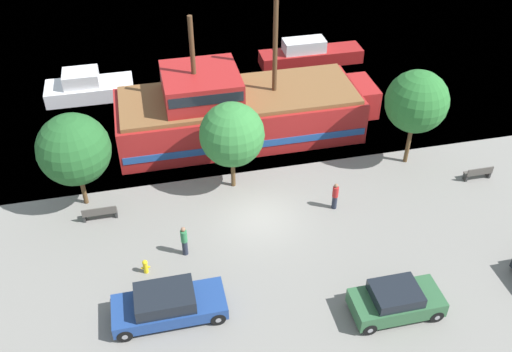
{
  "coord_description": "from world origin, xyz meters",
  "views": [
    {
      "loc": [
        -5.04,
        -21.58,
        20.08
      ],
      "look_at": [
        0.25,
        2.0,
        1.2
      ],
      "focal_mm": 40.0,
      "sensor_mm": 36.0,
      "label": 1
    }
  ],
  "objects_px": {
    "pirate_ship": "(237,111)",
    "moored_boat_dockside": "(88,87)",
    "bench_promenade_west": "(478,173)",
    "moored_boat_outer": "(309,54)",
    "fire_hydrant": "(145,266)",
    "pedestrian_walking_far": "(335,196)",
    "parked_car_curb_mid": "(396,301)",
    "pedestrian_walking_near": "(184,241)",
    "parked_car_curb_front": "(168,304)",
    "bench_promenade_east": "(100,213)"
  },
  "relations": [
    {
      "from": "bench_promenade_east",
      "to": "pedestrian_walking_near",
      "type": "distance_m",
      "value": 5.3
    },
    {
      "from": "bench_promenade_east",
      "to": "bench_promenade_west",
      "type": "xyz_separation_m",
      "value": [
        20.9,
        -1.22,
        -0.01
      ]
    },
    {
      "from": "moored_boat_dockside",
      "to": "pedestrian_walking_near",
      "type": "relative_size",
      "value": 3.42
    },
    {
      "from": "pirate_ship",
      "to": "pedestrian_walking_far",
      "type": "bearing_deg",
      "value": -65.62
    },
    {
      "from": "bench_promenade_west",
      "to": "parked_car_curb_mid",
      "type": "bearing_deg",
      "value": -137.4
    },
    {
      "from": "pirate_ship",
      "to": "moored_boat_outer",
      "type": "height_order",
      "value": "pirate_ship"
    },
    {
      "from": "pirate_ship",
      "to": "parked_car_curb_mid",
      "type": "bearing_deg",
      "value": -75.42
    },
    {
      "from": "moored_boat_dockside",
      "to": "pedestrian_walking_far",
      "type": "xyz_separation_m",
      "value": [
        12.79,
        -14.9,
        0.07
      ]
    },
    {
      "from": "pedestrian_walking_near",
      "to": "parked_car_curb_front",
      "type": "bearing_deg",
      "value": -107.88
    },
    {
      "from": "fire_hydrant",
      "to": "pedestrian_walking_far",
      "type": "height_order",
      "value": "pedestrian_walking_far"
    },
    {
      "from": "pirate_ship",
      "to": "fire_hydrant",
      "type": "xyz_separation_m",
      "value": [
        -6.47,
        -10.5,
        -1.31
      ]
    },
    {
      "from": "pedestrian_walking_near",
      "to": "pedestrian_walking_far",
      "type": "bearing_deg",
      "value": 11.44
    },
    {
      "from": "pedestrian_walking_near",
      "to": "pirate_ship",
      "type": "bearing_deg",
      "value": 65.07
    },
    {
      "from": "moored_boat_outer",
      "to": "parked_car_curb_front",
      "type": "height_order",
      "value": "moored_boat_outer"
    },
    {
      "from": "parked_car_curb_front",
      "to": "pedestrian_walking_near",
      "type": "distance_m",
      "value": 3.75
    },
    {
      "from": "moored_boat_dockside",
      "to": "parked_car_curb_mid",
      "type": "bearing_deg",
      "value": -59.31
    },
    {
      "from": "pirate_ship",
      "to": "bench_promenade_west",
      "type": "height_order",
      "value": "pirate_ship"
    },
    {
      "from": "parked_car_curb_front",
      "to": "pedestrian_walking_far",
      "type": "distance_m",
      "value": 10.67
    },
    {
      "from": "parked_car_curb_front",
      "to": "fire_hydrant",
      "type": "relative_size",
      "value": 6.34
    },
    {
      "from": "moored_boat_outer",
      "to": "parked_car_curb_mid",
      "type": "relative_size",
      "value": 1.99
    },
    {
      "from": "moored_boat_outer",
      "to": "parked_car_curb_front",
      "type": "bearing_deg",
      "value": -120.75
    },
    {
      "from": "parked_car_curb_front",
      "to": "parked_car_curb_mid",
      "type": "relative_size",
      "value": 1.24
    },
    {
      "from": "parked_car_curb_mid",
      "to": "pedestrian_walking_near",
      "type": "bearing_deg",
      "value": 146.89
    },
    {
      "from": "moored_boat_outer",
      "to": "moored_boat_dockside",
      "type": "bearing_deg",
      "value": -174.55
    },
    {
      "from": "pirate_ship",
      "to": "moored_boat_outer",
      "type": "relative_size",
      "value": 2.06
    },
    {
      "from": "pirate_ship",
      "to": "bench_promenade_east",
      "type": "bearing_deg",
      "value": -143.71
    },
    {
      "from": "pirate_ship",
      "to": "bench_promenade_west",
      "type": "xyz_separation_m",
      "value": [
        12.39,
        -7.47,
        -1.29
      ]
    },
    {
      "from": "moored_boat_dockside",
      "to": "fire_hydrant",
      "type": "xyz_separation_m",
      "value": [
        2.68,
        -17.35,
        -0.33
      ]
    },
    {
      "from": "fire_hydrant",
      "to": "bench_promenade_east",
      "type": "bearing_deg",
      "value": 115.74
    },
    {
      "from": "moored_boat_outer",
      "to": "fire_hydrant",
      "type": "xyz_separation_m",
      "value": [
        -13.71,
        -18.91,
        -0.33
      ]
    },
    {
      "from": "pedestrian_walking_far",
      "to": "fire_hydrant",
      "type": "bearing_deg",
      "value": -166.4
    },
    {
      "from": "bench_promenade_east",
      "to": "bench_promenade_west",
      "type": "bearing_deg",
      "value": -3.35
    },
    {
      "from": "bench_promenade_west",
      "to": "moored_boat_dockside",
      "type": "bearing_deg",
      "value": 146.36
    },
    {
      "from": "pirate_ship",
      "to": "moored_boat_dockside",
      "type": "relative_size",
      "value": 2.73
    },
    {
      "from": "moored_boat_outer",
      "to": "parked_car_curb_front",
      "type": "distance_m",
      "value": 25.23
    },
    {
      "from": "pirate_ship",
      "to": "parked_car_curb_front",
      "type": "bearing_deg",
      "value": -113.1
    },
    {
      "from": "moored_boat_dockside",
      "to": "fire_hydrant",
      "type": "bearing_deg",
      "value": -81.22
    },
    {
      "from": "pirate_ship",
      "to": "bench_promenade_west",
      "type": "relative_size",
      "value": 10.31
    },
    {
      "from": "fire_hydrant",
      "to": "pedestrian_walking_far",
      "type": "relative_size",
      "value": 0.47
    },
    {
      "from": "pirate_ship",
      "to": "moored_boat_dockside",
      "type": "distance_m",
      "value": 11.47
    },
    {
      "from": "parked_car_curb_mid",
      "to": "pedestrian_walking_far",
      "type": "height_order",
      "value": "pedestrian_walking_far"
    },
    {
      "from": "pirate_ship",
      "to": "moored_boat_dockside",
      "type": "xyz_separation_m",
      "value": [
        -9.15,
        6.86,
        -0.97
      ]
    },
    {
      "from": "parked_car_curb_mid",
      "to": "pedestrian_walking_near",
      "type": "height_order",
      "value": "pedestrian_walking_near"
    },
    {
      "from": "moored_boat_dockside",
      "to": "bench_promenade_west",
      "type": "relative_size",
      "value": 3.78
    },
    {
      "from": "parked_car_curb_front",
      "to": "bench_promenade_east",
      "type": "bearing_deg",
      "value": 112.13
    },
    {
      "from": "fire_hydrant",
      "to": "bench_promenade_east",
      "type": "height_order",
      "value": "bench_promenade_east"
    },
    {
      "from": "fire_hydrant",
      "to": "moored_boat_outer",
      "type": "bearing_deg",
      "value": 54.07
    },
    {
      "from": "parked_car_curb_front",
      "to": "parked_car_curb_mid",
      "type": "height_order",
      "value": "parked_car_curb_front"
    },
    {
      "from": "bench_promenade_east",
      "to": "pedestrian_walking_near",
      "type": "xyz_separation_m",
      "value": [
        4.0,
        -3.45,
        0.44
      ]
    },
    {
      "from": "pirate_ship",
      "to": "parked_car_curb_front",
      "type": "relative_size",
      "value": 3.32
    }
  ]
}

